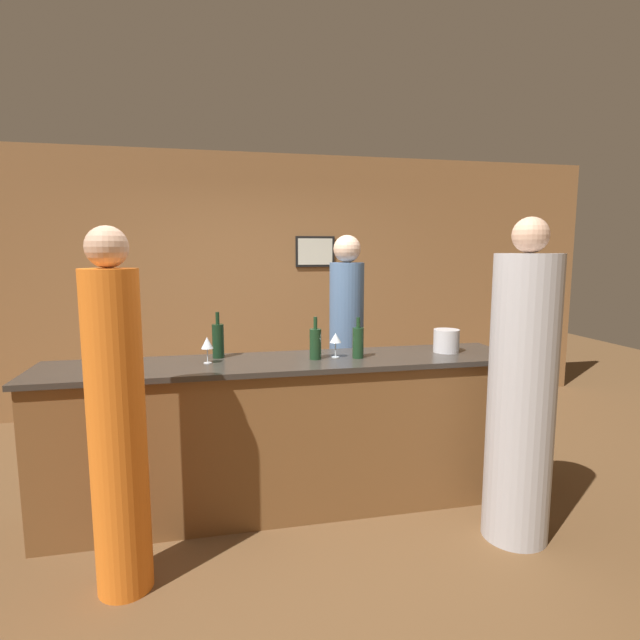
# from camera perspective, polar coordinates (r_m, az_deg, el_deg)

# --- Properties ---
(ground_plane) EXTENTS (14.00, 14.00, 0.00)m
(ground_plane) POSITION_cam_1_polar(r_m,az_deg,el_deg) (3.71, -3.78, -20.38)
(ground_plane) COLOR brown
(back_wall) EXTENTS (8.00, 0.08, 2.80)m
(back_wall) POSITION_cam_1_polar(r_m,az_deg,el_deg) (5.57, -7.42, 4.17)
(back_wall) COLOR olive
(back_wall) RESTS_ON ground_plane
(bar_counter) EXTENTS (3.19, 0.62, 1.03)m
(bar_counter) POSITION_cam_1_polar(r_m,az_deg,el_deg) (3.50, -3.86, -12.87)
(bar_counter) COLOR brown
(bar_counter) RESTS_ON ground_plane
(bartender) EXTENTS (0.29, 0.29, 1.89)m
(bartender) POSITION_cam_1_polar(r_m,az_deg,el_deg) (4.28, 3.03, -3.62)
(bartender) COLOR #4C6B93
(bartender) RESTS_ON ground_plane
(guest_0) EXTENTS (0.39, 0.39, 1.95)m
(guest_0) POSITION_cam_1_polar(r_m,az_deg,el_deg) (3.25, 22.04, -7.93)
(guest_0) COLOR #B2B2B7
(guest_0) RESTS_ON ground_plane
(guest_1) EXTENTS (0.28, 0.28, 1.88)m
(guest_1) POSITION_cam_1_polar(r_m,az_deg,el_deg) (2.76, -22.18, -10.96)
(guest_1) COLOR orange
(guest_1) RESTS_ON ground_plane
(wine_bottle_0) EXTENTS (0.08, 0.08, 0.31)m
(wine_bottle_0) POSITION_cam_1_polar(r_m,az_deg,el_deg) (3.47, -11.57, -2.27)
(wine_bottle_0) COLOR black
(wine_bottle_0) RESTS_ON bar_counter
(wine_bottle_1) EXTENTS (0.08, 0.08, 0.28)m
(wine_bottle_1) POSITION_cam_1_polar(r_m,az_deg,el_deg) (3.40, 4.37, -2.53)
(wine_bottle_1) COLOR #19381E
(wine_bottle_1) RESTS_ON bar_counter
(wine_bottle_2) EXTENTS (0.08, 0.08, 0.29)m
(wine_bottle_2) POSITION_cam_1_polar(r_m,az_deg,el_deg) (3.35, -0.53, -2.67)
(wine_bottle_2) COLOR #19381E
(wine_bottle_2) RESTS_ON bar_counter
(ice_bucket) EXTENTS (0.18, 0.18, 0.16)m
(ice_bucket) POSITION_cam_1_polar(r_m,az_deg,el_deg) (3.71, 14.24, -2.31)
(ice_bucket) COLOR silver
(ice_bucket) RESTS_ON bar_counter
(wine_glass_0) EXTENTS (0.08, 0.08, 0.17)m
(wine_glass_0) POSITION_cam_1_polar(r_m,az_deg,el_deg) (3.40, 1.78, -2.13)
(wine_glass_0) COLOR silver
(wine_glass_0) RESTS_ON bar_counter
(wine_glass_1) EXTENTS (0.07, 0.07, 0.16)m
(wine_glass_1) POSITION_cam_1_polar(r_m,az_deg,el_deg) (3.36, -22.53, -3.14)
(wine_glass_1) COLOR silver
(wine_glass_1) RESTS_ON bar_counter
(wine_glass_2) EXTENTS (0.08, 0.08, 0.17)m
(wine_glass_2) POSITION_cam_1_polar(r_m,az_deg,el_deg) (3.31, -12.78, -2.63)
(wine_glass_2) COLOR silver
(wine_glass_2) RESTS_ON bar_counter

